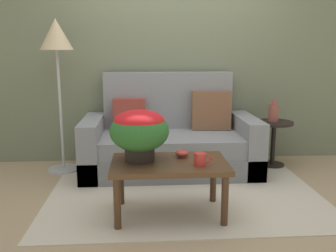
{
  "coord_description": "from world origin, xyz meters",
  "views": [
    {
      "loc": [
        -0.39,
        -3.25,
        1.36
      ],
      "look_at": [
        -0.15,
        0.16,
        0.65
      ],
      "focal_mm": 38.97,
      "sensor_mm": 36.0,
      "label": 1
    }
  ],
  "objects_px": {
    "couch": "(170,142)",
    "floor_lamp": "(57,48)",
    "coffee_mug": "(200,159)",
    "side_table": "(274,135)",
    "coffee_table": "(169,169)",
    "potted_plant": "(139,130)",
    "table_vase": "(274,112)",
    "snack_bowl": "(182,153)"
  },
  "relations": [
    {
      "from": "couch",
      "to": "floor_lamp",
      "type": "distance_m",
      "value": 1.62
    },
    {
      "from": "coffee_mug",
      "to": "side_table",
      "type": "bearing_deg",
      "value": 51.36
    },
    {
      "from": "side_table",
      "to": "coffee_table",
      "type": "bearing_deg",
      "value": -136.86
    },
    {
      "from": "potted_plant",
      "to": "coffee_mug",
      "type": "bearing_deg",
      "value": -20.11
    },
    {
      "from": "couch",
      "to": "table_vase",
      "type": "xyz_separation_m",
      "value": [
        1.22,
        0.07,
        0.32
      ]
    },
    {
      "from": "table_vase",
      "to": "couch",
      "type": "bearing_deg",
      "value": -176.83
    },
    {
      "from": "floor_lamp",
      "to": "potted_plant",
      "type": "distance_m",
      "value": 1.62
    },
    {
      "from": "floor_lamp",
      "to": "snack_bowl",
      "type": "distance_m",
      "value": 1.89
    },
    {
      "from": "side_table",
      "to": "potted_plant",
      "type": "relative_size",
      "value": 1.11
    },
    {
      "from": "snack_bowl",
      "to": "coffee_table",
      "type": "bearing_deg",
      "value": -133.5
    },
    {
      "from": "table_vase",
      "to": "side_table",
      "type": "bearing_deg",
      "value": -58.76
    },
    {
      "from": "floor_lamp",
      "to": "table_vase",
      "type": "xyz_separation_m",
      "value": [
        2.45,
        0.03,
        -0.74
      ]
    },
    {
      "from": "floor_lamp",
      "to": "coffee_mug",
      "type": "relative_size",
      "value": 12.18
    },
    {
      "from": "floor_lamp",
      "to": "snack_bowl",
      "type": "bearing_deg",
      "value": -41.77
    },
    {
      "from": "coffee_table",
      "to": "side_table",
      "type": "xyz_separation_m",
      "value": [
        1.33,
        1.25,
        -0.03
      ]
    },
    {
      "from": "couch",
      "to": "snack_bowl",
      "type": "relative_size",
      "value": 16.58
    },
    {
      "from": "couch",
      "to": "coffee_mug",
      "type": "height_order",
      "value": "couch"
    },
    {
      "from": "couch",
      "to": "coffee_table",
      "type": "height_order",
      "value": "couch"
    },
    {
      "from": "potted_plant",
      "to": "side_table",
      "type": "bearing_deg",
      "value": 37.21
    },
    {
      "from": "floor_lamp",
      "to": "coffee_mug",
      "type": "height_order",
      "value": "floor_lamp"
    },
    {
      "from": "coffee_table",
      "to": "potted_plant",
      "type": "distance_m",
      "value": 0.41
    },
    {
      "from": "couch",
      "to": "floor_lamp",
      "type": "relative_size",
      "value": 1.14
    },
    {
      "from": "couch",
      "to": "table_vase",
      "type": "bearing_deg",
      "value": 3.17
    },
    {
      "from": "potted_plant",
      "to": "coffee_mug",
      "type": "distance_m",
      "value": 0.55
    },
    {
      "from": "couch",
      "to": "floor_lamp",
      "type": "bearing_deg",
      "value": 178.13
    },
    {
      "from": "floor_lamp",
      "to": "table_vase",
      "type": "distance_m",
      "value": 2.56
    },
    {
      "from": "coffee_table",
      "to": "potted_plant",
      "type": "bearing_deg",
      "value": 167.53
    },
    {
      "from": "couch",
      "to": "coffee_table",
      "type": "distance_m",
      "value": 1.2
    },
    {
      "from": "side_table",
      "to": "floor_lamp",
      "type": "relative_size",
      "value": 0.32
    },
    {
      "from": "couch",
      "to": "snack_bowl",
      "type": "height_order",
      "value": "couch"
    },
    {
      "from": "coffee_table",
      "to": "coffee_mug",
      "type": "height_order",
      "value": "coffee_mug"
    },
    {
      "from": "snack_bowl",
      "to": "table_vase",
      "type": "height_order",
      "value": "table_vase"
    },
    {
      "from": "coffee_table",
      "to": "side_table",
      "type": "relative_size",
      "value": 1.75
    },
    {
      "from": "side_table",
      "to": "potted_plant",
      "type": "distance_m",
      "value": 2.0
    },
    {
      "from": "couch",
      "to": "table_vase",
      "type": "distance_m",
      "value": 1.26
    },
    {
      "from": "potted_plant",
      "to": "floor_lamp",
      "type": "bearing_deg",
      "value": 126.83
    },
    {
      "from": "coffee_mug",
      "to": "snack_bowl",
      "type": "relative_size",
      "value": 1.19
    },
    {
      "from": "side_table",
      "to": "snack_bowl",
      "type": "height_order",
      "value": "side_table"
    },
    {
      "from": "coffee_table",
      "to": "table_vase",
      "type": "height_order",
      "value": "table_vase"
    },
    {
      "from": "snack_bowl",
      "to": "table_vase",
      "type": "distance_m",
      "value": 1.66
    },
    {
      "from": "couch",
      "to": "side_table",
      "type": "xyz_separation_m",
      "value": [
        1.23,
        0.05,
        0.05
      ]
    },
    {
      "from": "side_table",
      "to": "floor_lamp",
      "type": "height_order",
      "value": "floor_lamp"
    }
  ]
}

